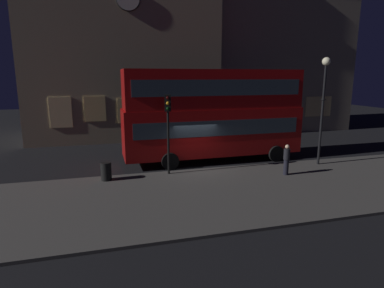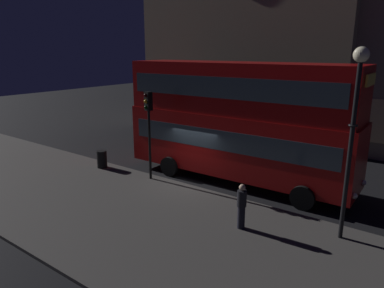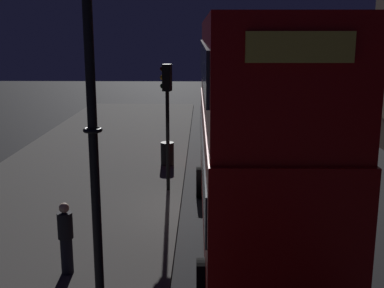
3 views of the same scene
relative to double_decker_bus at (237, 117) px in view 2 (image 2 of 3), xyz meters
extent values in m
plane|color=black|center=(-1.50, -1.24, -3.10)|extent=(80.00, 80.00, 0.00)
cube|color=#423F3D|center=(-1.50, -5.71, -3.04)|extent=(44.00, 7.49, 0.12)
cube|color=tan|center=(-4.61, 11.51, 5.44)|extent=(15.33, 9.08, 17.07)
cube|color=#F9E09E|center=(-9.51, 6.94, -0.53)|extent=(1.57, 0.06, 2.27)
cube|color=#E5C67F|center=(-7.06, 6.94, -0.33)|extent=(1.57, 0.06, 1.89)
cube|color=#E5C67F|center=(-4.61, 6.94, -0.53)|extent=(1.57, 0.06, 1.93)
cube|color=#F2D18C|center=(-2.15, 6.94, -0.78)|extent=(1.57, 0.06, 2.05)
cube|color=#F2D18C|center=(0.30, 6.94, -0.75)|extent=(1.57, 0.06, 2.38)
cube|color=#F9E09E|center=(4.68, 7.65, -0.85)|extent=(2.71, 0.06, 2.46)
cube|color=#9E0C0C|center=(0.00, 0.00, -1.20)|extent=(10.93, 2.72, 2.81)
cube|color=#9E0C0C|center=(0.00, 0.00, 1.34)|extent=(10.71, 2.66, 2.28)
cube|color=#2D3842|center=(0.00, 0.00, -0.85)|extent=(10.06, 2.76, 0.90)
cube|color=#2D3842|center=(0.00, 0.00, 1.46)|extent=(10.06, 2.76, 0.90)
cube|color=#F2D84C|center=(5.39, 0.08, 1.97)|extent=(0.10, 1.54, 0.44)
sphere|color=white|center=(5.45, 0.91, -2.25)|extent=(0.24, 0.24, 0.24)
sphere|color=white|center=(5.48, -0.76, -2.25)|extent=(0.24, 0.24, 0.24)
cylinder|color=black|center=(3.68, 1.38, -2.60)|extent=(0.99, 0.25, 0.99)
cylinder|color=black|center=(3.72, -1.28, -2.60)|extent=(0.99, 0.25, 0.99)
cylinder|color=black|center=(-3.02, 1.29, -2.60)|extent=(0.99, 0.25, 0.99)
cylinder|color=black|center=(-2.98, -1.37, -2.60)|extent=(0.99, 0.25, 0.99)
cylinder|color=black|center=(-3.28, -2.43, -1.32)|extent=(0.12, 0.12, 3.31)
cube|color=black|center=(-3.28, -2.43, 0.76)|extent=(0.36, 0.31, 0.85)
sphere|color=black|center=(-3.30, -2.57, 1.03)|extent=(0.17, 0.17, 0.17)
sphere|color=orange|center=(-3.30, -2.57, 0.76)|extent=(0.17, 0.17, 0.17)
sphere|color=black|center=(-3.30, -2.57, 0.49)|extent=(0.17, 0.17, 0.17)
cylinder|color=black|center=(5.58, -2.87, -0.15)|extent=(0.14, 0.14, 5.66)
torus|color=black|center=(5.58, -2.87, 0.80)|extent=(0.28, 0.28, 0.06)
sphere|color=#F9EFC6|center=(5.58, -2.87, 2.89)|extent=(0.46, 0.46, 0.46)
cylinder|color=black|center=(2.61, -4.23, -2.57)|extent=(0.26, 0.26, 0.82)
cylinder|color=black|center=(2.61, -4.23, -1.87)|extent=(0.33, 0.33, 0.57)
sphere|color=beige|center=(2.61, -4.23, -1.48)|extent=(0.22, 0.22, 0.22)
cylinder|color=black|center=(-6.48, -2.68, -2.53)|extent=(0.52, 0.52, 0.91)
camera|label=1|loc=(-6.44, -18.63, 2.08)|focal=30.23mm
camera|label=2|loc=(7.93, -14.36, 3.03)|focal=33.53mm
camera|label=3|loc=(12.54, -1.29, 2.18)|focal=46.45mm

